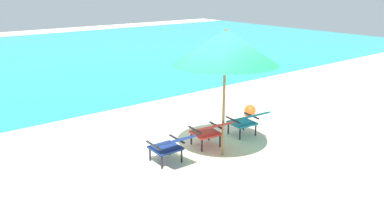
{
  "coord_description": "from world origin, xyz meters",
  "views": [
    {
      "loc": [
        -4.76,
        -5.75,
        3.22
      ],
      "look_at": [
        0.0,
        0.29,
        0.75
      ],
      "focal_mm": 36.25,
      "sensor_mm": 36.0,
      "label": 1
    }
  ],
  "objects_px": {
    "lounge_chair_left": "(171,145)",
    "beach_ball": "(250,110)",
    "beach_umbrella_center": "(225,47)",
    "lounge_chair_center": "(210,130)",
    "lounge_chair_right": "(247,120)"
  },
  "relations": [
    {
      "from": "lounge_chair_right",
      "to": "lounge_chair_left",
      "type": "bearing_deg",
      "value": -177.54
    },
    {
      "from": "beach_umbrella_center",
      "to": "beach_ball",
      "type": "height_order",
      "value": "beach_umbrella_center"
    },
    {
      "from": "lounge_chair_center",
      "to": "lounge_chair_left",
      "type": "bearing_deg",
      "value": -173.67
    },
    {
      "from": "lounge_chair_left",
      "to": "beach_umbrella_center",
      "type": "relative_size",
      "value": 0.33
    },
    {
      "from": "lounge_chair_left",
      "to": "lounge_chair_center",
      "type": "distance_m",
      "value": 1.07
    },
    {
      "from": "beach_umbrella_center",
      "to": "beach_ball",
      "type": "relative_size",
      "value": 9.1
    },
    {
      "from": "lounge_chair_left",
      "to": "lounge_chair_right",
      "type": "height_order",
      "value": "same"
    },
    {
      "from": "lounge_chair_center",
      "to": "lounge_chair_right",
      "type": "distance_m",
      "value": 1.04
    },
    {
      "from": "lounge_chair_right",
      "to": "beach_ball",
      "type": "height_order",
      "value": "lounge_chair_right"
    },
    {
      "from": "lounge_chair_center",
      "to": "lounge_chair_right",
      "type": "relative_size",
      "value": 1.01
    },
    {
      "from": "lounge_chair_right",
      "to": "beach_umbrella_center",
      "type": "xyz_separation_m",
      "value": [
        -1.04,
        -0.35,
        1.72
      ]
    },
    {
      "from": "lounge_chair_left",
      "to": "beach_umbrella_center",
      "type": "distance_m",
      "value": 2.04
    },
    {
      "from": "beach_umbrella_center",
      "to": "beach_ball",
      "type": "xyz_separation_m",
      "value": [
        2.15,
        1.31,
        -1.98
      ]
    },
    {
      "from": "lounge_chair_left",
      "to": "beach_ball",
      "type": "xyz_separation_m",
      "value": [
        3.21,
        1.05,
        -0.26
      ]
    },
    {
      "from": "beach_ball",
      "to": "beach_umbrella_center",
      "type": "bearing_deg",
      "value": -148.59
    }
  ]
}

